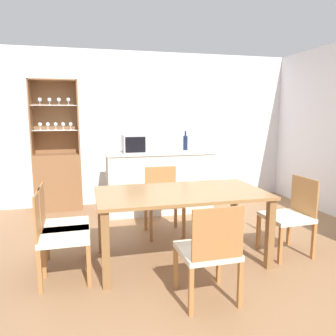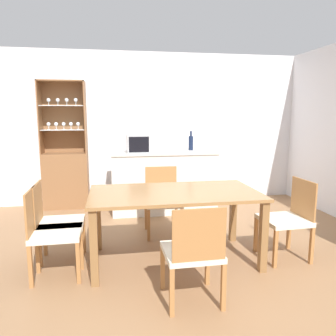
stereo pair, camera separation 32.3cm
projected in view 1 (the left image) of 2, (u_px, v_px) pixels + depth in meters
name	position (u px, v px, depth m)	size (l,w,h in m)	color
ground_plane	(194.00, 265.00, 3.33)	(18.00, 18.00, 0.00)	#936B47
wall_back	(146.00, 129.00, 5.64)	(6.80, 0.06, 2.55)	silver
kitchen_counter	(160.00, 182.00, 5.12)	(1.64, 0.57, 0.95)	silver
display_cabinet	(58.00, 172.00, 5.21)	(0.71, 0.35, 2.04)	brown
dining_table	(181.00, 200.00, 3.38)	(1.72, 0.93, 0.74)	olive
dining_chair_side_left_far	(61.00, 225.00, 3.26)	(0.46, 0.46, 0.84)	beige
dining_chair_head_far	(163.00, 200.00, 4.19)	(0.46, 0.46, 0.84)	beige
dining_chair_side_left_near	(59.00, 235.00, 2.99)	(0.46, 0.46, 0.84)	beige
dining_chair_head_near	(209.00, 251.00, 2.64)	(0.46, 0.46, 0.84)	beige
dining_chair_side_right_near	(290.00, 215.00, 3.57)	(0.47, 0.47, 0.84)	beige
microwave	(138.00, 143.00, 4.94)	(0.46, 0.38, 0.27)	#B7BABF
wine_bottle	(185.00, 142.00, 5.27)	(0.07, 0.07, 0.31)	#141E38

